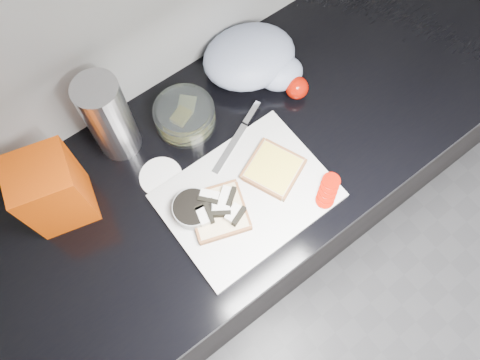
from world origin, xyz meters
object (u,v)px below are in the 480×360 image
Objects in this scene: cutting_board at (247,196)px; steel_canister at (109,118)px; glass_bowl at (185,116)px; bread_bag at (52,191)px.

steel_canister is at bearing 118.25° from cutting_board.
steel_canister is (-0.17, 0.05, 0.09)m from glass_bowl.
steel_canister is at bearing 162.94° from glass_bowl.
cutting_board is 0.27m from glass_bowl.
cutting_board is 1.88× the size of bread_bag.
cutting_board is 1.59× the size of steel_canister.
glass_bowl is 0.37m from bread_bag.
steel_canister reaches higher than bread_bag.
bread_bag is 0.85× the size of steel_canister.
glass_bowl is at bearing 90.34° from cutting_board.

